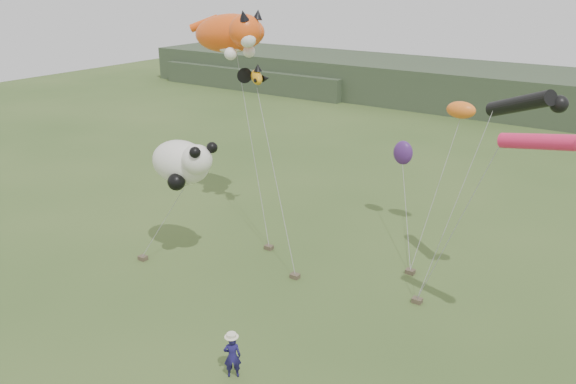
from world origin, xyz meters
name	(u,v)px	position (x,y,z in m)	size (l,w,h in m)	color
ground	(243,335)	(0.00, 0.00, 0.00)	(120.00, 120.00, 0.00)	#385123
headland	(494,91)	(-3.11, 44.69, 1.92)	(90.00, 13.00, 4.00)	#2D3D28
festival_attendant	(232,356)	(1.19, -2.03, 0.80)	(0.58, 0.38, 1.60)	#1C1654
sandbag_anchors	(303,270)	(-0.76, 5.35, 0.10)	(12.66, 6.23, 0.20)	brown
cat_kite	(232,33)	(-7.66, 9.22, 9.91)	(5.75, 3.07, 2.49)	#FF5514
fish_kite	(252,76)	(-5.91, 8.53, 8.00)	(2.19, 1.42, 1.11)	orange
tube_kites	(534,117)	(7.74, 6.92, 8.04)	(4.47, 5.44, 1.70)	black
panda_kite	(183,162)	(-5.90, 3.35, 4.85)	(3.53, 2.28, 2.19)	white
misc_kites	(430,133)	(2.04, 12.61, 5.35)	(4.22, 1.47, 3.83)	orange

